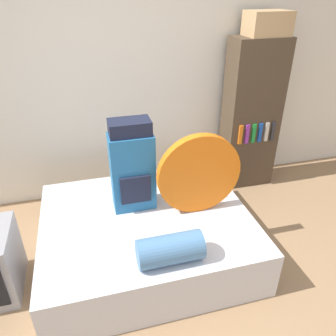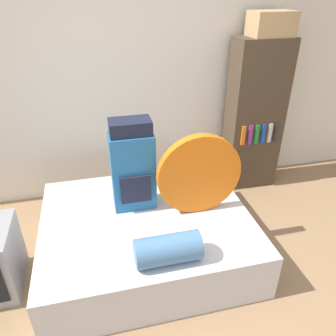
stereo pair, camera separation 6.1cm
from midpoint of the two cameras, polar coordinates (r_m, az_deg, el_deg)
ground_plane at (r=2.74m, az=0.27°, el=-23.64°), size 16.00×16.00×0.00m
wall_back at (r=3.58m, az=-7.91°, el=14.97°), size 8.00×0.05×2.60m
bed at (r=3.01m, az=-4.29°, el=-11.56°), size 1.78×1.48×0.43m
backpack at (r=2.80m, az=-6.86°, el=0.15°), size 0.37×0.25×0.81m
tent_bag at (r=2.75m, az=4.78°, el=-1.08°), size 0.72×0.08×0.72m
sleeping_roll at (r=2.40m, az=-0.28°, el=-13.95°), size 0.47×0.22×0.22m
bookshelf at (r=3.90m, az=13.83°, el=8.77°), size 0.60×0.35×1.71m
cardboard_box at (r=3.69m, az=16.45°, el=23.01°), size 0.43×0.29×0.24m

